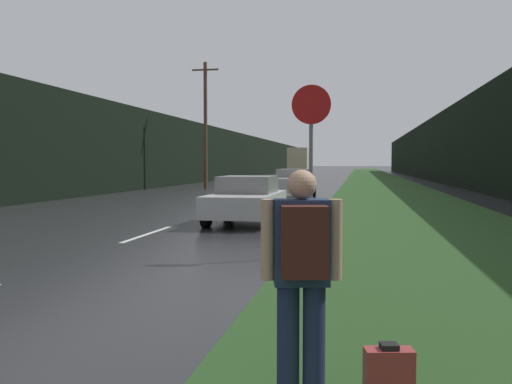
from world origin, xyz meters
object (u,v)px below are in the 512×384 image
object	(u,v)px
stop_sign	(311,152)
delivery_truck	(300,162)
car_passing_near	(247,199)
car_passing_far	(294,183)
hitchhiker_with_backpack	(302,270)
suitcase	(389,375)

from	to	relation	value
stop_sign	delivery_truck	xyz separation A→B (m)	(-5.99, 54.01, -0.11)
car_passing_near	car_passing_far	distance (m)	11.27
stop_sign	car_passing_far	bearing A→B (deg)	97.85
car_passing_near	car_passing_far	world-z (taller)	car_passing_far
stop_sign	hitchhiker_with_backpack	distance (m)	6.00
hitchhiker_with_backpack	suitcase	world-z (taller)	hitchhiker_with_backpack
delivery_truck	car_passing_near	bearing A→B (deg)	-85.65
hitchhiker_with_backpack	car_passing_far	distance (m)	22.75
car_passing_near	delivery_truck	size ratio (longest dim) A/B	0.51
car_passing_far	delivery_truck	distance (m)	37.54
car_passing_near	car_passing_far	bearing A→B (deg)	-90.00
stop_sign	hitchhiker_with_backpack	xyz separation A→B (m)	(0.46, -5.91, -0.95)
car_passing_near	suitcase	bearing A→B (deg)	106.79
hitchhiker_with_backpack	car_passing_far	world-z (taller)	hitchhiker_with_backpack
stop_sign	hitchhiker_with_backpack	world-z (taller)	stop_sign
hitchhiker_with_backpack	car_passing_near	bearing A→B (deg)	92.15
stop_sign	car_passing_far	world-z (taller)	stop_sign
suitcase	delivery_truck	xyz separation A→B (m)	(-7.07, 59.79, 1.60)
suitcase	car_passing_far	size ratio (longest dim) A/B	0.10
car_passing_far	suitcase	bearing A→B (deg)	98.55
suitcase	stop_sign	bearing A→B (deg)	88.96
suitcase	car_passing_far	bearing A→B (deg)	86.98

